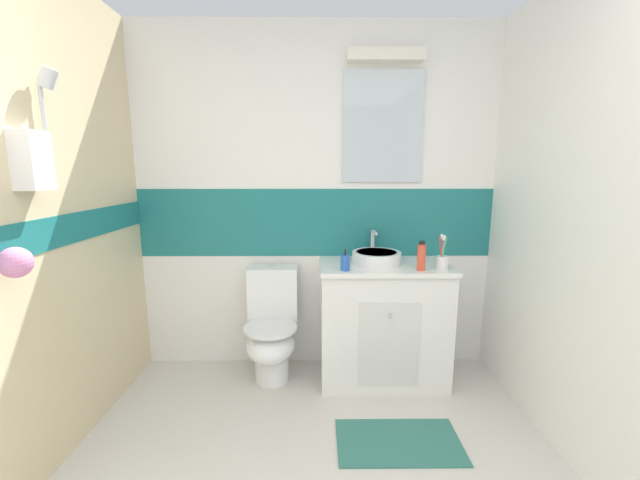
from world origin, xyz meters
The scene contains 9 objects.
wall_back_tiled centered at (0.01, 2.45, 1.26)m, with size 3.20×0.20×2.50m.
wall_right_plain centered at (1.35, 1.20, 1.25)m, with size 0.10×3.48×2.50m, color white.
vanity_cabinet centered at (0.48, 2.15, 0.43)m, with size 0.89×0.52×0.85m.
sink_basin centered at (0.42, 2.17, 0.90)m, with size 0.34×0.38×0.21m.
toilet centered at (-0.31, 2.16, 0.37)m, with size 0.37×0.50×0.81m.
toothbrush_cup centered at (0.83, 2.01, 0.91)m, with size 0.08×0.08×0.23m.
soap_dispenser centered at (0.19, 1.98, 0.90)m, with size 0.06×0.06×0.14m.
shampoo_bottle_tall centered at (0.68, 1.98, 0.94)m, with size 0.05×0.05×0.19m.
bath_mat centered at (0.46, 1.47, 0.01)m, with size 0.68×0.38×0.01m, color #337266.
Camera 1 is at (0.01, -0.40, 1.49)m, focal length 21.44 mm.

